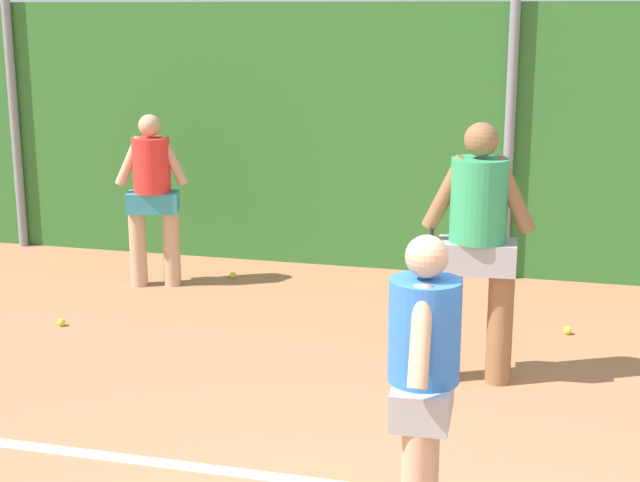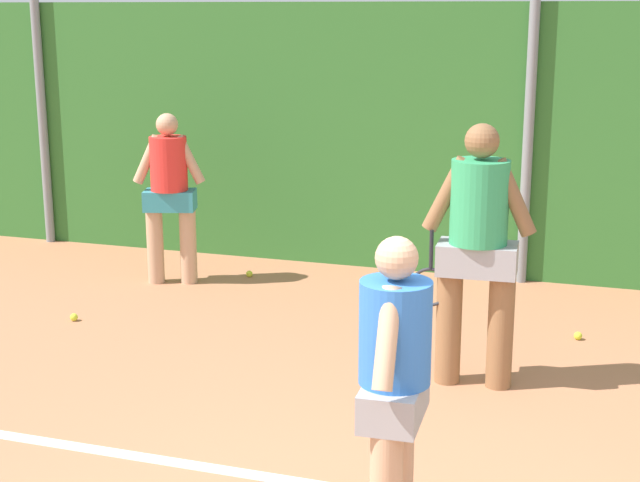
{
  "view_description": "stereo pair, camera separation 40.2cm",
  "coord_description": "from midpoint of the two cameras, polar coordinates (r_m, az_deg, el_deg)",
  "views": [
    {
      "loc": [
        0.5,
        -3.5,
        2.61
      ],
      "look_at": [
        -1.12,
        2.77,
        1.02
      ],
      "focal_mm": 53.12,
      "sensor_mm": 36.0,
      "label": 1
    },
    {
      "loc": [
        0.89,
        -3.39,
        2.61
      ],
      "look_at": [
        -1.12,
        2.77,
        1.02
      ],
      "focal_mm": 53.12,
      "sensor_mm": 36.0,
      "label": 2
    }
  ],
  "objects": [
    {
      "name": "tennis_ball_10",
      "position": [
        9.46,
        -6.49,
        -2.07
      ],
      "size": [
        0.07,
        0.07,
        0.07
      ],
      "primitive_type": "sphere",
      "color": "#CCDB33",
      "rests_on": "ground_plane"
    },
    {
      "name": "ground_plane",
      "position": [
        5.84,
        6.26,
        -12.82
      ],
      "size": [
        28.51,
        28.51,
        0.0
      ],
      "primitive_type": "plane",
      "color": "#B2704C"
    },
    {
      "name": "fence_post_left",
      "position": [
        11.03,
        -18.97,
        7.26
      ],
      "size": [
        0.1,
        0.1,
        2.98
      ],
      "primitive_type": "cylinder",
      "color": "gray",
      "rests_on": "ground_plane"
    },
    {
      "name": "player_midcourt",
      "position": [
        6.64,
        7.73,
        0.07
      ],
      "size": [
        0.84,
        0.4,
        1.86
      ],
      "rotation": [
        0.0,
        0.0,
        3.2
      ],
      "color": "#8C603D",
      "rests_on": "ground_plane"
    },
    {
      "name": "player_foreground_near",
      "position": [
        4.56,
        3.71,
        -8.29
      ],
      "size": [
        0.34,
        0.75,
        1.6
      ],
      "rotation": [
        0.0,
        0.0,
        1.62
      ],
      "color": "tan",
      "rests_on": "ground_plane"
    },
    {
      "name": "tennis_ball_5",
      "position": [
        8.03,
        13.31,
        -5.29
      ],
      "size": [
        0.07,
        0.07,
        0.07
      ],
      "primitive_type": "sphere",
      "color": "#CCDB33",
      "rests_on": "ground_plane"
    },
    {
      "name": "tennis_ball_9",
      "position": [
        10.23,
        -12.32,
        -1.09
      ],
      "size": [
        0.07,
        0.07,
        0.07
      ],
      "primitive_type": "sphere",
      "color": "#CCDB33",
      "rests_on": "ground_plane"
    },
    {
      "name": "player_backcourt_far",
      "position": [
        9.14,
        -11.31,
        2.97
      ],
      "size": [
        0.67,
        0.41,
        1.65
      ],
      "rotation": [
        0.0,
        0.0,
        0.29
      ],
      "color": "tan",
      "rests_on": "ground_plane"
    },
    {
      "name": "hedge_fence_backdrop",
      "position": [
        9.45,
        10.18,
        5.88
      ],
      "size": [
        18.53,
        0.25,
        2.68
      ],
      "primitive_type": "cube",
      "color": "#33702D",
      "rests_on": "ground_plane"
    },
    {
      "name": "tennis_ball_6",
      "position": [
        8.36,
        -16.66,
        -4.72
      ],
      "size": [
        0.07,
        0.07,
        0.07
      ],
      "primitive_type": "sphere",
      "color": "#CCDB33",
      "rests_on": "ground_plane"
    },
    {
      "name": "fence_post_center",
      "position": [
        9.26,
        10.14,
        6.66
      ],
      "size": [
        0.1,
        0.1,
        2.98
      ],
      "primitive_type": "cylinder",
      "color": "gray",
      "rests_on": "ground_plane"
    }
  ]
}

